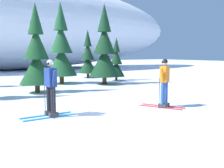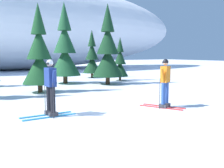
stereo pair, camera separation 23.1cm
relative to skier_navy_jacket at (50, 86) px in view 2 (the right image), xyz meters
name	(u,v)px [view 2 (the right image)]	position (x,y,z in m)	size (l,w,h in m)	color
ground_plane	(109,112)	(1.85, -0.50, -0.95)	(120.00, 120.00, 0.00)	white
skier_navy_jacket	(50,86)	(0.00, 0.00, 0.00)	(1.72, 0.83, 1.80)	#2893CC
skier_orange_jacket	(165,83)	(3.98, -0.94, -0.03)	(1.06, 1.68, 1.78)	red
pine_tree_center_left	(39,56)	(1.27, 5.29, 0.92)	(1.73, 1.73, 4.49)	#47301E
pine_tree_center	(65,50)	(3.94, 8.50, 1.27)	(2.05, 2.05, 5.32)	#47301E
pine_tree_center_right	(108,51)	(6.07, 6.56, 1.19)	(1.98, 1.98, 5.12)	#47301E
pine_tree_right	(92,58)	(7.41, 11.28, 0.68)	(1.51, 1.51, 3.90)	#47301E
pine_tree_far_right	(120,62)	(8.10, 8.18, 0.37)	(1.22, 1.22, 3.17)	#47301E
snow_ridge_background	(0,23)	(2.88, 25.73, 4.56)	(50.79, 15.39, 11.02)	white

